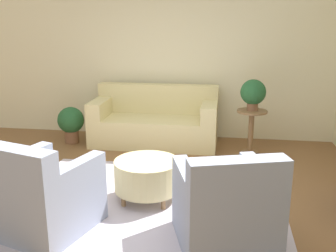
% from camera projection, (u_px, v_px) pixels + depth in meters
% --- Properties ---
extents(ground_plane, '(16.00, 16.00, 0.00)m').
position_uv_depth(ground_plane, '(147.00, 203.00, 4.41)').
color(ground_plane, brown).
extents(wall_back, '(9.33, 0.12, 2.80)m').
position_uv_depth(wall_back, '(179.00, 55.00, 6.64)').
color(wall_back, beige).
rests_on(wall_back, ground_plane).
extents(rug, '(3.01, 2.38, 0.01)m').
position_uv_depth(rug, '(147.00, 202.00, 4.41)').
color(rug, '#BCB2C1').
rests_on(rug, ground_plane).
extents(couch, '(2.02, 0.88, 0.94)m').
position_uv_depth(couch, '(155.00, 123.00, 6.43)').
color(couch, beige).
rests_on(couch, ground_plane).
extents(armchair_left, '(1.03, 1.07, 0.93)m').
position_uv_depth(armchair_left, '(42.00, 197.00, 3.74)').
color(armchair_left, '#8E99B2').
rests_on(armchair_left, rug).
extents(armchair_right, '(1.03, 1.07, 0.93)m').
position_uv_depth(armchair_right, '(226.00, 210.00, 3.48)').
color(armchair_right, '#8E99B2').
rests_on(armchair_right, rug).
extents(ottoman_table, '(0.74, 0.74, 0.46)m').
position_uv_depth(ottoman_table, '(147.00, 175.00, 4.41)').
color(ottoman_table, beige).
rests_on(ottoman_table, rug).
extents(side_table, '(0.45, 0.45, 0.67)m').
position_uv_depth(side_table, '(251.00, 125.00, 5.93)').
color(side_table, olive).
rests_on(side_table, ground_plane).
extents(potted_plant_on_side_table, '(0.38, 0.38, 0.46)m').
position_uv_depth(potted_plant_on_side_table, '(253.00, 93.00, 5.80)').
color(potted_plant_on_side_table, brown).
rests_on(potted_plant_on_side_table, side_table).
extents(potted_plant_floor, '(0.43, 0.43, 0.60)m').
position_uv_depth(potted_plant_floor, '(71.00, 122.00, 6.46)').
color(potted_plant_floor, brown).
rests_on(potted_plant_floor, ground_plane).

